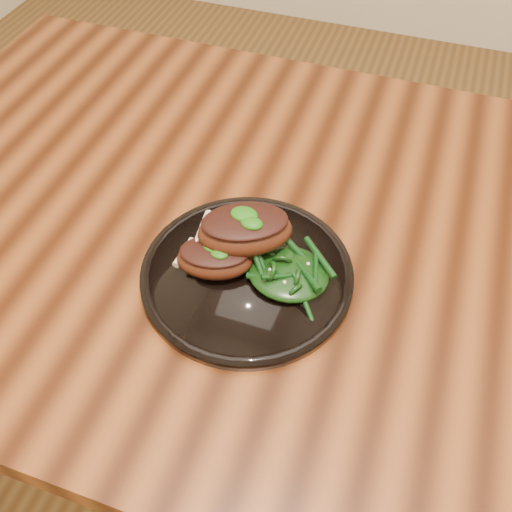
{
  "coord_description": "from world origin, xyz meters",
  "views": [
    {
      "loc": [
        -0.03,
        -0.51,
        1.31
      ],
      "look_at": [
        -0.18,
        -0.09,
        0.78
      ],
      "focal_mm": 40.0,
      "sensor_mm": 36.0,
      "label": 1
    }
  ],
  "objects": [
    {
      "name": "desk",
      "position": [
        0.0,
        0.0,
        0.67
      ],
      "size": [
        1.6,
        0.8,
        0.75
      ],
      "color": "black",
      "rests_on": "ground"
    },
    {
      "name": "plate",
      "position": [
        -0.19,
        -0.1,
        0.76
      ],
      "size": [
        0.26,
        0.26,
        0.02
      ],
      "color": "black",
      "rests_on": "desk"
    },
    {
      "name": "lamb_chop_front",
      "position": [
        -0.22,
        -0.11,
        0.79
      ],
      "size": [
        0.1,
        0.08,
        0.04
      ],
      "color": "#451B0D",
      "rests_on": "plate"
    },
    {
      "name": "lamb_chop_back",
      "position": [
        -0.2,
        -0.08,
        0.81
      ],
      "size": [
        0.14,
        0.12,
        0.05
      ],
      "color": "#451B0D",
      "rests_on": "plate"
    },
    {
      "name": "herb_smear",
      "position": [
        -0.22,
        -0.05,
        0.77
      ],
      "size": [
        0.07,
        0.05,
        0.0
      ],
      "primitive_type": "ellipsoid",
      "color": "#0E4607",
      "rests_on": "plate"
    },
    {
      "name": "greens_heap",
      "position": [
        -0.13,
        -0.1,
        0.78
      ],
      "size": [
        0.1,
        0.09,
        0.04
      ],
      "color": "black",
      "rests_on": "plate"
    }
  ]
}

